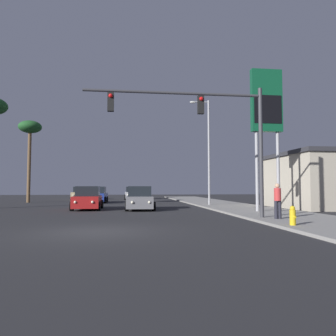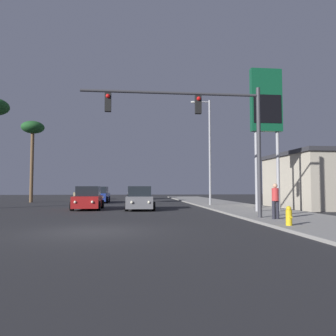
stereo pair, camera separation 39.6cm
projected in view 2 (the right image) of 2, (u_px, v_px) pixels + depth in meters
ground_plane at (91, 231)px, 11.92m from camera, size 120.00×120.00×0.00m
sidewalk_right at (248, 209)px, 22.86m from camera, size 5.00×60.00×0.12m
car_blue at (99, 195)px, 34.20m from camera, size 2.04×4.34×1.68m
car_grey at (140, 199)px, 23.42m from camera, size 2.04×4.34×1.68m
car_silver at (135, 194)px, 43.80m from camera, size 2.04×4.34×1.68m
car_red at (88, 199)px, 23.80m from camera, size 2.04×4.33×1.68m
car_tan at (83, 194)px, 42.44m from camera, size 2.04×4.31×1.68m
traffic_light_mast at (207, 122)px, 16.11m from camera, size 8.88×0.36×6.50m
street_lamp at (208, 146)px, 28.03m from camera, size 1.74×0.24×9.00m
gas_station_sign at (266, 108)px, 20.69m from camera, size 2.00×0.42×9.00m
fire_hydrant at (289, 216)px, 12.77m from camera, size 0.24×0.34×0.76m
pedestrian_on_sidewalk at (275, 199)px, 15.38m from camera, size 0.34×0.32×1.67m
palm_tree_mid at (33, 132)px, 35.20m from camera, size 2.40×2.40×8.73m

